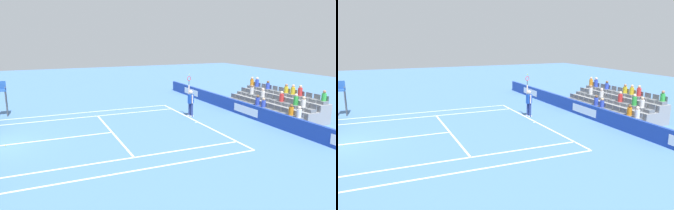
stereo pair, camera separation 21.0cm
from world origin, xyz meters
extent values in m
cube|color=white|center=(0.00, -11.89, 0.00)|extent=(10.97, 0.10, 0.01)
cube|color=white|center=(0.00, -6.40, 0.00)|extent=(8.23, 0.10, 0.01)
cube|color=white|center=(0.00, -3.20, 0.00)|extent=(0.10, 6.40, 0.01)
cube|color=white|center=(4.12, -5.95, 0.00)|extent=(0.10, 11.89, 0.01)
cube|color=white|center=(-4.12, -5.95, 0.00)|extent=(0.10, 11.89, 0.01)
cube|color=white|center=(5.49, -5.95, 0.00)|extent=(0.10, 11.89, 0.01)
cube|color=white|center=(-5.49, -5.95, 0.00)|extent=(0.10, 11.89, 0.01)
cube|color=white|center=(0.00, -11.79, 0.00)|extent=(0.10, 0.20, 0.01)
cube|color=#193899|center=(0.00, -15.59, 0.45)|extent=(23.68, 0.20, 0.91)
cube|color=white|center=(0.00, -15.48, 0.45)|extent=(2.53, 0.01, 0.51)
cube|color=white|center=(7.89, -15.48, 0.45)|extent=(2.53, 0.01, 0.51)
cylinder|color=navy|center=(1.43, -12.18, 0.45)|extent=(0.16, 0.16, 0.90)
cylinder|color=navy|center=(1.66, -12.13, 0.45)|extent=(0.16, 0.16, 0.90)
cube|color=white|center=(1.43, -12.18, 0.04)|extent=(0.17, 0.28, 0.08)
cube|color=white|center=(1.66, -12.13, 0.04)|extent=(0.17, 0.28, 0.08)
cube|color=#1947B2|center=(1.55, -12.15, 1.20)|extent=(0.29, 0.40, 0.60)
sphere|color=beige|center=(1.55, -12.15, 1.66)|extent=(0.24, 0.24, 0.24)
cylinder|color=beige|center=(1.76, -12.11, 1.81)|extent=(0.09, 0.09, 0.62)
cylinder|color=beige|center=(1.32, -12.15, 1.22)|extent=(0.09, 0.09, 0.56)
cylinder|color=black|center=(1.76, -12.11, 2.26)|extent=(0.04, 0.04, 0.28)
torus|color=red|center=(1.76, -12.11, 2.54)|extent=(0.09, 0.31, 0.31)
sphere|color=#D1E533|center=(1.76, -12.11, 2.82)|extent=(0.07, 0.07, 0.07)
cylinder|color=#474C54|center=(6.39, -0.78, 0.85)|extent=(0.07, 0.07, 1.71)
cylinder|color=#474C54|center=(6.99, -0.78, 0.85)|extent=(0.07, 0.07, 1.71)
cube|color=#23519E|center=(6.69, -0.48, 1.75)|extent=(0.70, 0.70, 0.08)
cube|color=#23519E|center=(7.01, -0.48, 2.06)|extent=(0.06, 0.70, 0.55)
cube|color=#474C54|center=(6.69, -0.80, 1.93)|extent=(0.56, 0.05, 0.04)
cube|color=gray|center=(0.00, -16.66, 0.21)|extent=(7.44, 0.95, 0.42)
cube|color=slate|center=(-3.41, -16.66, 0.52)|extent=(0.48, 0.44, 0.20)
cube|color=slate|center=(-3.41, -16.86, 0.77)|extent=(0.48, 0.04, 0.30)
cube|color=slate|center=(-2.79, -16.66, 0.52)|extent=(0.48, 0.44, 0.20)
cube|color=slate|center=(-2.79, -16.86, 0.77)|extent=(0.48, 0.04, 0.30)
cube|color=slate|center=(-2.17, -16.66, 0.52)|extent=(0.48, 0.44, 0.20)
cube|color=slate|center=(-2.17, -16.86, 0.77)|extent=(0.48, 0.04, 0.30)
cube|color=slate|center=(-1.55, -16.66, 0.52)|extent=(0.48, 0.44, 0.20)
cube|color=slate|center=(-1.55, -16.86, 0.77)|extent=(0.48, 0.04, 0.30)
cube|color=slate|center=(-0.93, -16.66, 0.52)|extent=(0.48, 0.44, 0.20)
cube|color=slate|center=(-0.93, -16.86, 0.77)|extent=(0.48, 0.04, 0.30)
cube|color=slate|center=(-0.31, -16.66, 0.52)|extent=(0.48, 0.44, 0.20)
cube|color=slate|center=(-0.31, -16.86, 0.77)|extent=(0.48, 0.04, 0.30)
cube|color=slate|center=(0.31, -16.66, 0.52)|extent=(0.48, 0.44, 0.20)
cube|color=slate|center=(0.31, -16.86, 0.77)|extent=(0.48, 0.04, 0.30)
cube|color=slate|center=(0.93, -16.66, 0.52)|extent=(0.48, 0.44, 0.20)
cube|color=slate|center=(0.93, -16.86, 0.77)|extent=(0.48, 0.04, 0.30)
cube|color=slate|center=(1.55, -16.66, 0.52)|extent=(0.48, 0.44, 0.20)
cube|color=slate|center=(1.55, -16.86, 0.77)|extent=(0.48, 0.04, 0.30)
cube|color=slate|center=(2.17, -16.66, 0.52)|extent=(0.48, 0.44, 0.20)
cube|color=slate|center=(2.17, -16.86, 0.77)|extent=(0.48, 0.04, 0.30)
cube|color=slate|center=(2.79, -16.66, 0.52)|extent=(0.48, 0.44, 0.20)
cube|color=slate|center=(2.79, -16.86, 0.77)|extent=(0.48, 0.04, 0.30)
cube|color=slate|center=(3.41, -16.66, 0.52)|extent=(0.48, 0.44, 0.20)
cube|color=slate|center=(3.41, -16.86, 0.77)|extent=(0.48, 0.04, 0.30)
cube|color=gray|center=(0.00, -17.61, 0.42)|extent=(7.44, 0.95, 0.84)
cube|color=slate|center=(-3.41, -17.61, 0.94)|extent=(0.48, 0.44, 0.20)
cube|color=slate|center=(-3.41, -17.81, 1.19)|extent=(0.48, 0.04, 0.30)
cube|color=slate|center=(-2.79, -17.61, 0.94)|extent=(0.48, 0.44, 0.20)
cube|color=slate|center=(-2.79, -17.81, 1.19)|extent=(0.48, 0.04, 0.30)
cube|color=slate|center=(-2.17, -17.61, 0.94)|extent=(0.48, 0.44, 0.20)
cube|color=slate|center=(-2.17, -17.81, 1.19)|extent=(0.48, 0.04, 0.30)
cube|color=slate|center=(-1.55, -17.61, 0.94)|extent=(0.48, 0.44, 0.20)
cube|color=slate|center=(-1.55, -17.81, 1.19)|extent=(0.48, 0.04, 0.30)
cube|color=slate|center=(-0.93, -17.61, 0.94)|extent=(0.48, 0.44, 0.20)
cube|color=slate|center=(-0.93, -17.81, 1.19)|extent=(0.48, 0.04, 0.30)
cube|color=slate|center=(-0.31, -17.61, 0.94)|extent=(0.48, 0.44, 0.20)
cube|color=slate|center=(-0.31, -17.81, 1.19)|extent=(0.48, 0.04, 0.30)
cube|color=slate|center=(0.31, -17.61, 0.94)|extent=(0.48, 0.44, 0.20)
cube|color=slate|center=(0.31, -17.81, 1.19)|extent=(0.48, 0.04, 0.30)
cube|color=slate|center=(0.93, -17.61, 0.94)|extent=(0.48, 0.44, 0.20)
cube|color=slate|center=(0.93, -17.81, 1.19)|extent=(0.48, 0.04, 0.30)
cube|color=slate|center=(1.55, -17.61, 0.94)|extent=(0.48, 0.44, 0.20)
cube|color=slate|center=(1.55, -17.81, 1.19)|extent=(0.48, 0.04, 0.30)
cube|color=slate|center=(2.17, -17.61, 0.94)|extent=(0.48, 0.44, 0.20)
cube|color=slate|center=(2.17, -17.81, 1.19)|extent=(0.48, 0.04, 0.30)
cube|color=slate|center=(2.79, -17.61, 0.94)|extent=(0.48, 0.44, 0.20)
cube|color=slate|center=(2.79, -17.81, 1.19)|extent=(0.48, 0.04, 0.30)
cube|color=slate|center=(3.41, -17.61, 0.94)|extent=(0.48, 0.44, 0.20)
cube|color=slate|center=(3.41, -17.81, 1.19)|extent=(0.48, 0.04, 0.30)
cube|color=gray|center=(0.00, -18.56, 0.63)|extent=(7.44, 0.95, 1.26)
cube|color=slate|center=(-3.41, -18.56, 1.36)|extent=(0.48, 0.44, 0.20)
cube|color=slate|center=(-3.41, -18.76, 1.61)|extent=(0.48, 0.04, 0.30)
cube|color=slate|center=(-2.79, -18.56, 1.36)|extent=(0.48, 0.44, 0.20)
cube|color=slate|center=(-2.79, -18.76, 1.61)|extent=(0.48, 0.04, 0.30)
cube|color=slate|center=(-2.17, -18.56, 1.36)|extent=(0.48, 0.44, 0.20)
cube|color=slate|center=(-2.17, -18.76, 1.61)|extent=(0.48, 0.04, 0.30)
cube|color=slate|center=(-1.55, -18.56, 1.36)|extent=(0.48, 0.44, 0.20)
cube|color=slate|center=(-1.55, -18.76, 1.61)|extent=(0.48, 0.04, 0.30)
cube|color=slate|center=(-0.93, -18.56, 1.36)|extent=(0.48, 0.44, 0.20)
cube|color=slate|center=(-0.93, -18.76, 1.61)|extent=(0.48, 0.04, 0.30)
cube|color=slate|center=(-0.31, -18.56, 1.36)|extent=(0.48, 0.44, 0.20)
cube|color=slate|center=(-0.31, -18.76, 1.61)|extent=(0.48, 0.04, 0.30)
cube|color=slate|center=(0.31, -18.56, 1.36)|extent=(0.48, 0.44, 0.20)
cube|color=slate|center=(0.31, -18.76, 1.61)|extent=(0.48, 0.04, 0.30)
cube|color=slate|center=(0.93, -18.56, 1.36)|extent=(0.48, 0.44, 0.20)
cube|color=slate|center=(0.93, -18.76, 1.61)|extent=(0.48, 0.04, 0.30)
cube|color=slate|center=(1.55, -18.56, 1.36)|extent=(0.48, 0.44, 0.20)
cube|color=slate|center=(1.55, -18.76, 1.61)|extent=(0.48, 0.04, 0.30)
cube|color=slate|center=(2.17, -18.56, 1.36)|extent=(0.48, 0.44, 0.20)
cube|color=slate|center=(2.17, -18.76, 1.61)|extent=(0.48, 0.04, 0.30)
cube|color=slate|center=(2.79, -18.56, 1.36)|extent=(0.48, 0.44, 0.20)
cube|color=slate|center=(2.79, -18.76, 1.61)|extent=(0.48, 0.04, 0.30)
cube|color=slate|center=(3.41, -18.56, 1.36)|extent=(0.48, 0.44, 0.20)
cube|color=slate|center=(3.41, -18.76, 1.61)|extent=(0.48, 0.04, 0.30)
cylinder|color=white|center=(-2.79, -17.66, 1.27)|extent=(0.28, 0.28, 0.47)
sphere|color=#D3A884|center=(-2.79, -17.66, 1.61)|extent=(0.20, 0.20, 0.20)
cylinder|color=blue|center=(2.79, -18.61, 1.73)|extent=(0.28, 0.28, 0.54)
sphere|color=beige|center=(2.79, -18.61, 2.10)|extent=(0.20, 0.20, 0.20)
cylinder|color=green|center=(-2.17, -17.66, 1.31)|extent=(0.28, 0.28, 0.54)
sphere|color=beige|center=(-2.17, -17.66, 1.68)|extent=(0.20, 0.20, 0.20)
cylinder|color=orange|center=(-2.79, -16.71, 0.86)|extent=(0.28, 0.28, 0.48)
sphere|color=brown|center=(-2.79, -16.71, 1.20)|extent=(0.20, 0.20, 0.20)
cylinder|color=yellow|center=(-0.31, -18.61, 1.67)|extent=(0.28, 0.28, 0.43)
sphere|color=#9E7251|center=(-0.31, -18.61, 1.99)|extent=(0.20, 0.20, 0.20)
cylinder|color=yellow|center=(-0.93, -18.61, 1.70)|extent=(0.28, 0.28, 0.47)
sphere|color=#D3A884|center=(-0.93, -18.61, 2.03)|extent=(0.20, 0.20, 0.20)
cylinder|color=green|center=(-3.41, -18.61, 1.69)|extent=(0.28, 0.28, 0.46)
sphere|color=#9E7251|center=(-3.41, -18.61, 2.02)|extent=(0.20, 0.20, 0.20)
cylinder|color=blue|center=(1.55, -18.61, 1.67)|extent=(0.28, 0.28, 0.42)
sphere|color=brown|center=(1.55, -18.61, 1.98)|extent=(0.20, 0.20, 0.20)
cylinder|color=red|center=(-1.55, -18.61, 1.72)|extent=(0.28, 0.28, 0.52)
sphere|color=#D3A884|center=(-1.55, -18.61, 2.08)|extent=(0.20, 0.20, 0.20)
cylinder|color=blue|center=(-0.31, -16.71, 0.84)|extent=(0.28, 0.28, 0.44)
sphere|color=#D3A884|center=(-0.31, -16.71, 1.16)|extent=(0.20, 0.20, 0.20)
cylinder|color=white|center=(-3.41, -16.71, 0.86)|extent=(0.28, 0.28, 0.48)
sphere|color=beige|center=(-3.41, -16.71, 1.20)|extent=(0.20, 0.20, 0.20)
cylinder|color=blue|center=(0.31, -16.71, 0.88)|extent=(0.28, 0.28, 0.53)
sphere|color=brown|center=(0.31, -16.71, 1.25)|extent=(0.20, 0.20, 0.20)
cylinder|color=white|center=(2.17, -17.66, 1.29)|extent=(0.28, 0.28, 0.49)
sphere|color=#9E7251|center=(2.17, -17.66, 1.63)|extent=(0.20, 0.20, 0.20)
cylinder|color=orange|center=(3.41, -18.61, 1.71)|extent=(0.28, 0.28, 0.50)
sphere|color=#D3A884|center=(3.41, -18.61, 2.06)|extent=(0.20, 0.20, 0.20)
cylinder|color=red|center=(-0.93, -17.66, 1.29)|extent=(0.28, 0.28, 0.50)
sphere|color=beige|center=(-0.93, -17.66, 1.64)|extent=(0.20, 0.20, 0.20)
cylinder|color=white|center=(0.93, -17.66, 1.25)|extent=(0.28, 0.28, 0.43)
sphere|color=beige|center=(0.93, -17.66, 1.57)|extent=(0.20, 0.20, 0.20)
sphere|color=#D1E533|center=(-0.20, -1.06, 0.03)|extent=(0.07, 0.07, 0.07)
camera|label=1|loc=(-16.70, -2.60, 5.19)|focal=33.48mm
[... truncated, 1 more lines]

